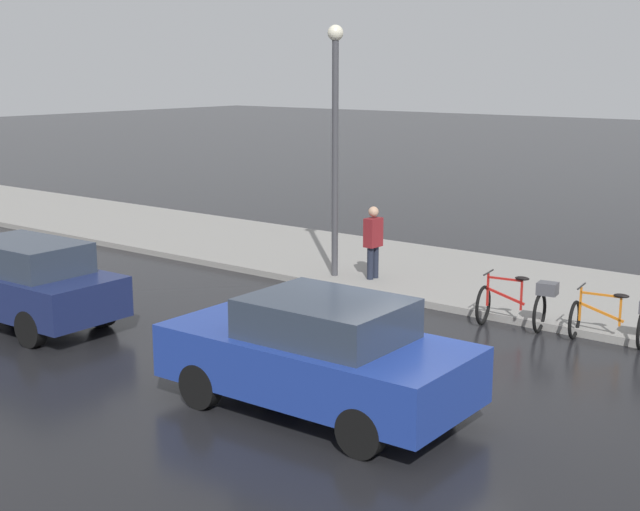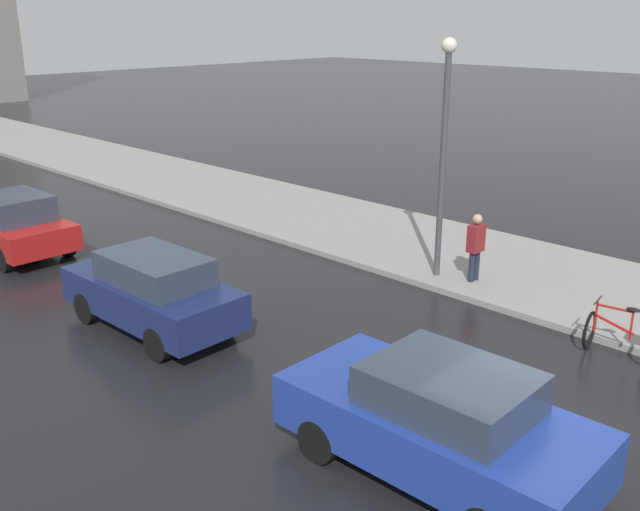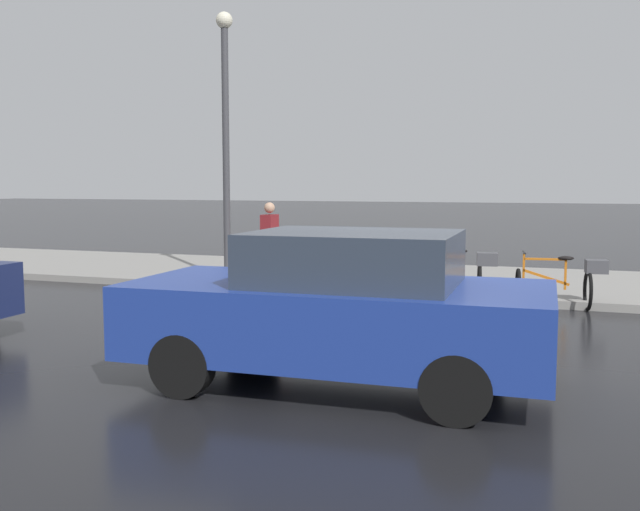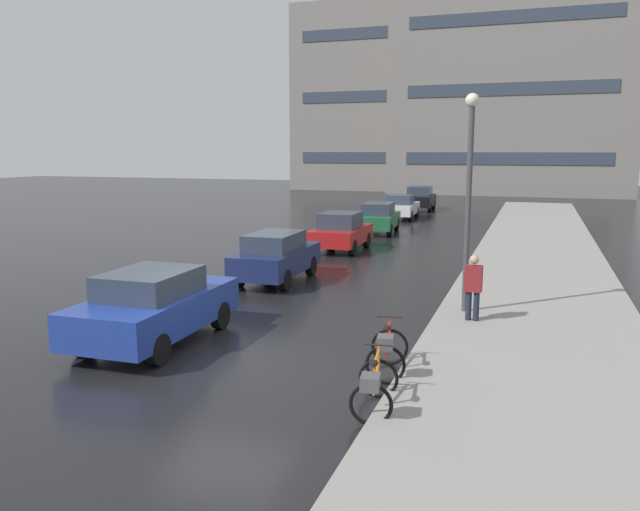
{
  "view_description": "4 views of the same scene",
  "coord_description": "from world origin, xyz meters",
  "px_view_note": "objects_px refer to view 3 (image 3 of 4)",
  "views": [
    {
      "loc": [
        -10.92,
        -6.75,
        4.62
      ],
      "look_at": [
        1.63,
        3.12,
        1.24
      ],
      "focal_mm": 50.0,
      "sensor_mm": 36.0,
      "label": 1
    },
    {
      "loc": [
        -8.9,
        -4.25,
        5.94
      ],
      "look_at": [
        0.25,
        4.7,
        1.6
      ],
      "focal_mm": 40.0,
      "sensor_mm": 36.0,
      "label": 2
    },
    {
      "loc": [
        -8.83,
        -1.8,
        2.11
      ],
      "look_at": [
        1.75,
        1.89,
        0.96
      ],
      "focal_mm": 40.0,
      "sensor_mm": 36.0,
      "label": 3
    },
    {
      "loc": [
        5.82,
        -10.84,
        4.15
      ],
      "look_at": [
        0.82,
        3.58,
        1.56
      ],
      "focal_mm": 35.0,
      "sensor_mm": 36.0,
      "label": 4
    }
  ],
  "objects_px": {
    "car_blue": "(341,308)",
    "pedestrian": "(270,239)",
    "bicycle_nearest": "(563,282)",
    "streetlamp": "(226,122)",
    "bicycle_second": "(457,277)"
  },
  "relations": [
    {
      "from": "car_blue",
      "to": "pedestrian",
      "type": "relative_size",
      "value": 2.54
    },
    {
      "from": "bicycle_nearest",
      "to": "car_blue",
      "type": "distance_m",
      "value": 5.87
    },
    {
      "from": "streetlamp",
      "to": "car_blue",
      "type": "bearing_deg",
      "value": -144.45
    },
    {
      "from": "bicycle_second",
      "to": "pedestrian",
      "type": "distance_m",
      "value": 4.17
    },
    {
      "from": "bicycle_second",
      "to": "pedestrian",
      "type": "height_order",
      "value": "pedestrian"
    },
    {
      "from": "bicycle_nearest",
      "to": "pedestrian",
      "type": "distance_m",
      "value": 5.81
    },
    {
      "from": "bicycle_nearest",
      "to": "bicycle_second",
      "type": "height_order",
      "value": "bicycle_second"
    },
    {
      "from": "bicycle_nearest",
      "to": "car_blue",
      "type": "height_order",
      "value": "car_blue"
    },
    {
      "from": "bicycle_nearest",
      "to": "car_blue",
      "type": "relative_size",
      "value": 0.34
    },
    {
      "from": "bicycle_nearest",
      "to": "bicycle_second",
      "type": "distance_m",
      "value": 1.74
    },
    {
      "from": "bicycle_second",
      "to": "streetlamp",
      "type": "relative_size",
      "value": 0.26
    },
    {
      "from": "bicycle_second",
      "to": "car_blue",
      "type": "distance_m",
      "value": 5.29
    },
    {
      "from": "car_blue",
      "to": "streetlamp",
      "type": "xyz_separation_m",
      "value": [
        6.13,
        4.38,
        2.5
      ]
    },
    {
      "from": "car_blue",
      "to": "streetlamp",
      "type": "relative_size",
      "value": 0.8
    },
    {
      "from": "bicycle_nearest",
      "to": "streetlamp",
      "type": "distance_m",
      "value": 7.17
    }
  ]
}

